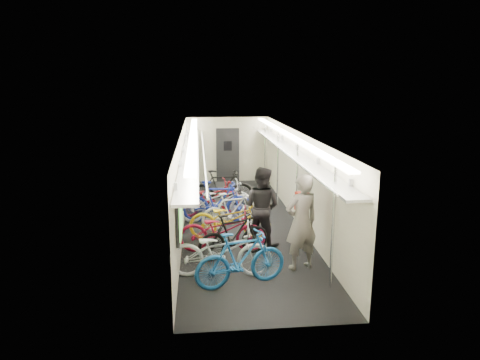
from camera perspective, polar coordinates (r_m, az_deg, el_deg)
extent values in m
plane|color=black|center=(11.38, 0.10, -5.76)|extent=(10.00, 10.00, 0.00)
plane|color=white|center=(10.85, 0.11, 6.33)|extent=(10.00, 10.00, 0.00)
plane|color=beige|center=(11.01, -7.68, -0.03)|extent=(0.00, 10.00, 10.00)
plane|color=beige|center=(11.30, 7.70, 0.30)|extent=(0.00, 10.00, 10.00)
plane|color=beige|center=(15.95, -1.67, 4.08)|extent=(3.00, 0.00, 3.00)
plane|color=beige|center=(6.32, 4.66, -9.86)|extent=(3.00, 0.00, 3.00)
cube|color=black|center=(7.91, -8.18, -4.83)|extent=(0.06, 1.10, 0.80)
cube|color=#94D05B|center=(7.91, -7.89, -4.82)|extent=(0.02, 0.96, 0.66)
cube|color=black|center=(10.03, -7.65, -1.02)|extent=(0.06, 1.10, 0.80)
cube|color=#94D05B|center=(10.03, -7.43, -1.01)|extent=(0.02, 0.96, 0.66)
cube|color=black|center=(12.17, -7.31, 1.46)|extent=(0.06, 1.10, 0.80)
cube|color=#94D05B|center=(12.17, -7.12, 1.46)|extent=(0.02, 0.96, 0.66)
cube|color=black|center=(14.34, -7.07, 3.19)|extent=(0.06, 1.10, 0.80)
cube|color=#94D05B|center=(14.33, -6.91, 3.20)|extent=(0.02, 0.96, 0.66)
cube|color=yellow|center=(8.95, -7.83, -2.39)|extent=(0.02, 0.22, 0.30)
cube|color=yellow|center=(11.09, -7.42, 0.60)|extent=(0.02, 0.22, 0.30)
cube|color=yellow|center=(13.24, -7.14, 2.61)|extent=(0.02, 0.22, 0.30)
cube|color=black|center=(15.93, -1.65, 3.34)|extent=(0.85, 0.08, 2.00)
cube|color=#999BA0|center=(10.87, -6.63, 3.70)|extent=(0.40, 9.70, 0.05)
cube|color=#999BA0|center=(11.12, 6.70, 3.90)|extent=(0.40, 9.70, 0.05)
cylinder|color=silver|center=(10.85, -4.90, 4.26)|extent=(0.04, 9.70, 0.04)
cylinder|color=silver|center=(11.04, 5.04, 4.40)|extent=(0.04, 9.70, 0.04)
cube|color=white|center=(10.81, -6.27, 5.91)|extent=(0.18, 9.60, 0.04)
cube|color=white|center=(11.04, 6.35, 6.05)|extent=(0.18, 9.60, 0.04)
cylinder|color=silver|center=(7.70, 12.31, -5.88)|extent=(0.05, 0.05, 2.38)
cylinder|color=silver|center=(10.30, 7.60, -0.93)|extent=(0.05, 0.05, 2.38)
cylinder|color=silver|center=(12.68, 5.07, 1.75)|extent=(0.05, 0.05, 2.38)
cylinder|color=silver|center=(15.11, 3.33, 3.57)|extent=(0.05, 0.05, 2.38)
imported|color=silver|center=(8.24, -2.60, -9.40)|extent=(2.02, 0.85, 1.03)
imported|color=#1D63AF|center=(7.86, 0.11, -10.47)|extent=(1.81, 0.93, 1.05)
imported|color=maroon|center=(9.38, -2.42, -6.71)|extent=(1.94, 0.85, 0.99)
imported|color=black|center=(9.09, -0.84, -7.41)|extent=(1.68, 0.98, 0.97)
imported|color=gold|center=(10.10, -1.34, -5.18)|extent=(1.99, 0.87, 1.01)
imported|color=white|center=(10.81, -1.05, -4.11)|extent=(1.65, 0.79, 0.96)
imported|color=silver|center=(11.44, -2.93, -2.83)|extent=(2.14, 0.96, 1.08)
imported|color=navy|center=(11.30, -3.03, -2.91)|extent=(1.93, 0.73, 1.13)
imported|color=maroon|center=(12.01, -4.00, -2.37)|extent=(1.96, 1.15, 0.97)
imported|color=black|center=(12.67, -2.42, -1.16)|extent=(1.90, 0.58, 1.13)
imported|color=slate|center=(8.49, 8.18, -5.61)|extent=(0.82, 0.66, 1.93)
imported|color=black|center=(9.67, 2.85, -3.54)|extent=(1.11, 1.06, 1.81)
cube|color=#A81F10|center=(8.82, 8.23, -2.76)|extent=(0.29, 0.21, 0.38)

